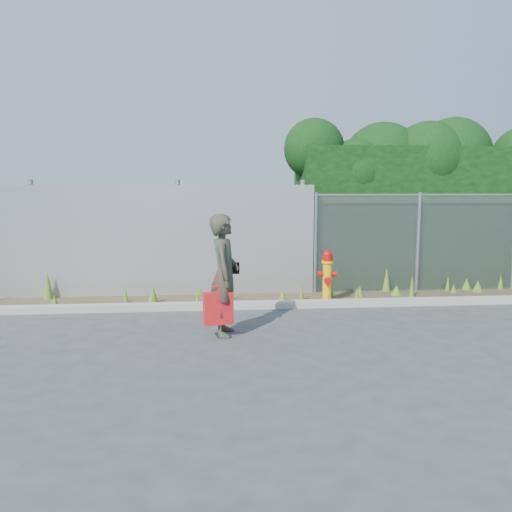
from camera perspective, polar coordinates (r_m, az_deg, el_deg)
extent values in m
plane|color=#3D3D40|center=(7.29, 3.36, -9.28)|extent=(80.00, 80.00, 0.00)
cube|color=#9F9C90|center=(9.00, 1.69, -5.58)|extent=(16.00, 0.22, 0.12)
cube|color=#443927|center=(9.59, 1.27, -5.07)|extent=(16.00, 1.20, 0.01)
cone|color=#466B20|center=(9.66, -14.67, -4.35)|extent=(0.09, 0.09, 0.30)
cone|color=#466B20|center=(10.43, 15.83, -3.83)|extent=(0.11, 0.11, 0.19)
cone|color=#466B20|center=(9.52, 5.24, -4.11)|extent=(0.11, 0.11, 0.36)
cone|color=#466B20|center=(11.77, 26.16, -2.66)|extent=(0.12, 0.12, 0.34)
cone|color=#466B20|center=(10.09, -2.99, -2.90)|extent=(0.19, 0.19, 0.54)
cone|color=#466B20|center=(9.06, -6.72, -4.88)|extent=(0.10, 0.10, 0.32)
cone|color=#466B20|center=(11.12, 21.07, -2.97)|extent=(0.10, 0.10, 0.33)
cone|color=#466B20|center=(10.38, -22.68, -3.22)|extent=(0.19, 0.19, 0.53)
cone|color=#466B20|center=(11.26, 24.01, -3.23)|extent=(0.21, 0.21, 0.24)
cone|color=#466B20|center=(9.42, 3.06, -4.53)|extent=(0.15, 0.15, 0.26)
cone|color=#466B20|center=(9.60, 11.45, -4.39)|extent=(0.14, 0.14, 0.28)
cone|color=#466B20|center=(9.73, -22.04, -4.82)|extent=(0.15, 0.15, 0.22)
cone|color=#466B20|center=(10.34, 15.74, -3.89)|extent=(0.23, 0.23, 0.20)
cone|color=#466B20|center=(10.12, -6.52, -3.35)|extent=(0.23, 0.23, 0.39)
cone|color=#466B20|center=(9.75, 8.55, -3.36)|extent=(0.13, 0.13, 0.54)
cone|color=#466B20|center=(10.65, 14.70, -2.67)|extent=(0.17, 0.17, 0.51)
cone|color=#466B20|center=(10.28, 17.39, -3.36)|extent=(0.11, 0.11, 0.43)
cone|color=#466B20|center=(10.00, 11.76, -4.09)|extent=(0.19, 0.19, 0.22)
cone|color=#466B20|center=(9.45, -11.69, -4.37)|extent=(0.19, 0.19, 0.35)
cone|color=#466B20|center=(9.38, -3.48, -3.81)|extent=(0.13, 0.13, 0.51)
cone|color=#466B20|center=(10.98, 21.65, -3.51)|extent=(0.12, 0.12, 0.18)
cone|color=#466B20|center=(11.39, 22.92, -3.05)|extent=(0.20, 0.20, 0.24)
cube|color=#AAACB1|center=(10.19, -17.59, 1.57)|extent=(8.50, 0.08, 2.20)
cylinder|color=gray|center=(10.64, -24.05, 1.78)|extent=(0.10, 0.10, 2.30)
cylinder|color=gray|center=(10.08, -8.82, 2.07)|extent=(0.10, 0.10, 2.30)
cylinder|color=gray|center=(10.23, 5.31, 2.20)|extent=(0.10, 0.10, 2.30)
cube|color=gray|center=(11.27, 22.95, 1.37)|extent=(6.50, 0.03, 2.00)
cylinder|color=gray|center=(11.21, 23.22, 6.45)|extent=(6.50, 0.04, 0.04)
cylinder|color=gray|center=(10.17, 6.81, 1.44)|extent=(0.07, 0.07, 2.05)
cylinder|color=gray|center=(10.81, 18.03, 1.49)|extent=(0.07, 0.07, 2.05)
cube|color=black|center=(12.25, 22.13, 4.22)|extent=(7.30, 1.60, 3.00)
sphere|color=black|center=(11.08, 6.63, 12.08)|extent=(1.31, 1.31, 1.31)
sphere|color=black|center=(11.22, 11.18, 9.27)|extent=(1.46, 1.46, 1.46)
sphere|color=black|center=(11.82, 14.22, 10.24)|extent=(1.83, 1.83, 1.83)
sphere|color=black|center=(11.86, 19.01, 10.35)|extent=(1.69, 1.69, 1.69)
sphere|color=black|center=(12.25, 21.55, 10.64)|extent=(1.68, 1.68, 1.68)
sphere|color=black|center=(12.71, 25.78, 8.08)|extent=(1.22, 1.22, 1.22)
cylinder|color=#F7B00D|center=(9.43, 8.08, -5.24)|extent=(0.25, 0.25, 0.05)
cylinder|color=#F7B00D|center=(9.35, 8.12, -3.10)|extent=(0.16, 0.16, 0.77)
cylinder|color=#F7B00D|center=(9.29, 8.17, -0.67)|extent=(0.22, 0.22, 0.05)
cylinder|color=#B20F0A|center=(9.28, 8.18, -0.28)|extent=(0.19, 0.19, 0.09)
sphere|color=#B20F0A|center=(9.27, 8.19, 0.11)|extent=(0.17, 0.17, 0.17)
cylinder|color=#B20F0A|center=(9.26, 8.20, 0.66)|extent=(0.05, 0.05, 0.05)
cylinder|color=#B20F0A|center=(9.29, 7.38, -2.06)|extent=(0.09, 0.10, 0.10)
cylinder|color=#B20F0A|center=(9.35, 8.90, -2.03)|extent=(0.09, 0.10, 0.10)
cylinder|color=#B20F0A|center=(9.22, 8.31, -2.84)|extent=(0.14, 0.11, 0.14)
imported|color=#0E5A3C|center=(7.24, -3.64, -2.20)|extent=(0.48, 0.68, 1.77)
cube|color=red|center=(7.16, -4.34, -5.97)|extent=(0.42, 0.15, 0.46)
cylinder|color=red|center=(7.09, -4.36, -3.56)|extent=(0.20, 0.02, 0.02)
cube|color=black|center=(7.43, -2.75, -1.39)|extent=(0.22, 0.09, 0.16)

